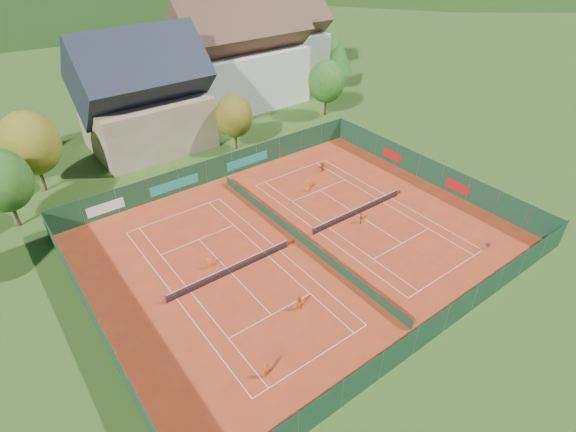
# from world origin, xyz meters

# --- Properties ---
(ground) EXTENTS (600.00, 600.00, 0.00)m
(ground) POSITION_xyz_m (0.00, 0.00, -0.02)
(ground) COLOR #2A4E18
(ground) RESTS_ON ground
(clay_pad) EXTENTS (40.00, 32.00, 0.01)m
(clay_pad) POSITION_xyz_m (0.00, 0.00, 0.01)
(clay_pad) COLOR #AE3419
(clay_pad) RESTS_ON ground
(court_markings_left) EXTENTS (11.03, 23.83, 0.00)m
(court_markings_left) POSITION_xyz_m (-8.00, 0.00, 0.01)
(court_markings_left) COLOR white
(court_markings_left) RESTS_ON ground
(court_markings_right) EXTENTS (11.03, 23.83, 0.00)m
(court_markings_right) POSITION_xyz_m (8.00, 0.00, 0.01)
(court_markings_right) COLOR white
(court_markings_right) RESTS_ON ground
(tennis_net_left) EXTENTS (13.30, 0.10, 1.02)m
(tennis_net_left) POSITION_xyz_m (-7.85, 0.00, 0.51)
(tennis_net_left) COLOR #59595B
(tennis_net_left) RESTS_ON ground
(tennis_net_right) EXTENTS (13.30, 0.10, 1.02)m
(tennis_net_right) POSITION_xyz_m (8.15, 0.00, 0.51)
(tennis_net_right) COLOR #59595B
(tennis_net_right) RESTS_ON ground
(court_divider) EXTENTS (0.03, 28.80, 1.00)m
(court_divider) POSITION_xyz_m (0.00, 0.00, 0.50)
(court_divider) COLOR #133620
(court_divider) RESTS_ON ground
(fence_north) EXTENTS (40.00, 0.10, 3.00)m
(fence_north) POSITION_xyz_m (-0.46, 15.99, 1.47)
(fence_north) COLOR #14381F
(fence_north) RESTS_ON ground
(fence_south) EXTENTS (40.00, 0.04, 3.00)m
(fence_south) POSITION_xyz_m (0.00, -16.00, 1.50)
(fence_south) COLOR #13351E
(fence_south) RESTS_ON ground
(fence_west) EXTENTS (0.04, 32.00, 3.00)m
(fence_west) POSITION_xyz_m (-20.00, 0.00, 1.50)
(fence_west) COLOR #14391F
(fence_west) RESTS_ON ground
(fence_east) EXTENTS (0.09, 32.00, 3.00)m
(fence_east) POSITION_xyz_m (20.00, 0.05, 1.48)
(fence_east) COLOR #143722
(fence_east) RESTS_ON ground
(chalet) EXTENTS (16.20, 12.00, 16.00)m
(chalet) POSITION_xyz_m (-3.00, 30.00, 6.62)
(chalet) COLOR tan
(chalet) RESTS_ON ground
(hotel_block_a) EXTENTS (21.60, 11.00, 17.25)m
(hotel_block_a) POSITION_xyz_m (16.00, 36.00, 7.38)
(hotel_block_a) COLOR silver
(hotel_block_a) RESTS_ON ground
(hotel_block_b) EXTENTS (17.28, 10.00, 15.50)m
(hotel_block_b) POSITION_xyz_m (30.00, 44.00, 6.62)
(hotel_block_b) COLOR silver
(hotel_block_b) RESTS_ON ground
(tree_west_front) EXTENTS (5.72, 5.72, 8.69)m
(tree_west_front) POSITION_xyz_m (-22.00, 20.00, 5.39)
(tree_west_front) COLOR #472819
(tree_west_front) RESTS_ON ground
(tree_west_mid) EXTENTS (6.44, 6.44, 9.78)m
(tree_west_mid) POSITION_xyz_m (-18.00, 26.00, 6.07)
(tree_west_mid) COLOR #432F18
(tree_west_mid) RESTS_ON ground
(tree_center) EXTENTS (5.01, 5.01, 7.60)m
(tree_center) POSITION_xyz_m (6.00, 22.00, 4.72)
(tree_center) COLOR #4B301B
(tree_center) RESTS_ON ground
(tree_east_front) EXTENTS (5.72, 5.72, 8.69)m
(tree_east_front) POSITION_xyz_m (24.00, 24.00, 5.39)
(tree_east_front) COLOR #432718
(tree_east_front) RESTS_ON ground
(tree_east_mid) EXTENTS (5.04, 5.04, 9.00)m
(tree_east_mid) POSITION_xyz_m (34.00, 32.00, 6.06)
(tree_east_mid) COLOR #452918
(tree_east_mid) RESTS_ON ground
(tree_east_back) EXTENTS (7.15, 7.15, 10.86)m
(tree_east_back) POSITION_xyz_m (26.00, 40.00, 6.74)
(tree_east_back) COLOR #4C361B
(tree_east_back) RESTS_ON ground
(mountain_backdrop) EXTENTS (820.00, 530.00, 242.00)m
(mountain_backdrop) POSITION_xyz_m (28.54, 233.48, -39.64)
(mountain_backdrop) COLOR black
(mountain_backdrop) RESTS_ON ground
(ball_hopper) EXTENTS (0.34, 0.34, 0.80)m
(ball_hopper) POSITION_xyz_m (13.93, -12.00, 0.56)
(ball_hopper) COLOR slate
(ball_hopper) RESTS_ON ground
(loose_ball_0) EXTENTS (0.07, 0.07, 0.07)m
(loose_ball_0) POSITION_xyz_m (-8.17, -5.51, 0.03)
(loose_ball_0) COLOR #CCD833
(loose_ball_0) RESTS_ON ground
(loose_ball_1) EXTENTS (0.07, 0.07, 0.07)m
(loose_ball_1) POSITION_xyz_m (7.46, -10.79, 0.03)
(loose_ball_1) COLOR #CCD833
(loose_ball_1) RESTS_ON ground
(loose_ball_2) EXTENTS (0.07, 0.07, 0.07)m
(loose_ball_2) POSITION_xyz_m (3.24, 6.36, 0.03)
(loose_ball_2) COLOR #CCD833
(loose_ball_2) RESTS_ON ground
(loose_ball_3) EXTENTS (0.07, 0.07, 0.07)m
(loose_ball_3) POSITION_xyz_m (-6.46, 6.62, 0.03)
(loose_ball_3) COLOR #CCD833
(loose_ball_3) RESTS_ON ground
(loose_ball_4) EXTENTS (0.07, 0.07, 0.07)m
(loose_ball_4) POSITION_xyz_m (8.13, -1.49, 0.03)
(loose_ball_4) COLOR #CCD833
(loose_ball_4) RESTS_ON ground
(player_left_near) EXTENTS (0.59, 0.47, 1.43)m
(player_left_near) POSITION_xyz_m (-11.71, -11.00, 0.72)
(player_left_near) COLOR #DE5E13
(player_left_near) RESTS_ON ground
(player_left_mid) EXTENTS (0.88, 0.81, 1.46)m
(player_left_mid) POSITION_xyz_m (-5.77, -7.32, 0.73)
(player_left_mid) COLOR #D85F13
(player_left_mid) RESTS_ON ground
(player_left_far) EXTENTS (0.82, 0.52, 1.20)m
(player_left_far) POSITION_xyz_m (-9.25, 1.85, 0.60)
(player_left_far) COLOR orange
(player_left_far) RESTS_ON ground
(player_right_near) EXTENTS (0.83, 0.75, 1.35)m
(player_right_near) POSITION_xyz_m (7.12, -1.37, 0.68)
(player_right_near) COLOR #D06212
(player_right_near) RESTS_ON ground
(player_right_far_a) EXTENTS (0.73, 0.49, 1.46)m
(player_right_far_a) POSITION_xyz_m (6.75, 7.13, 0.73)
(player_right_far_a) COLOR orange
(player_right_far_a) RESTS_ON ground
(player_right_far_b) EXTENTS (1.31, 0.45, 1.40)m
(player_right_far_b) POSITION_xyz_m (11.17, 9.71, 0.70)
(player_right_far_b) COLOR #D75413
(player_right_far_b) RESTS_ON ground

